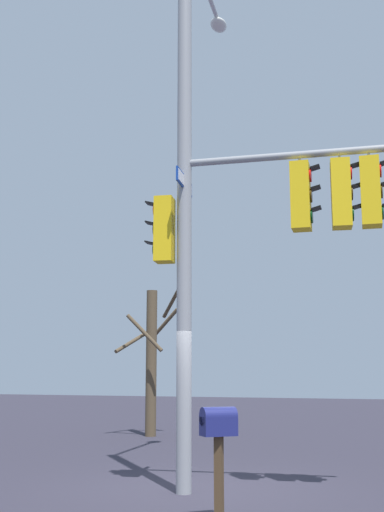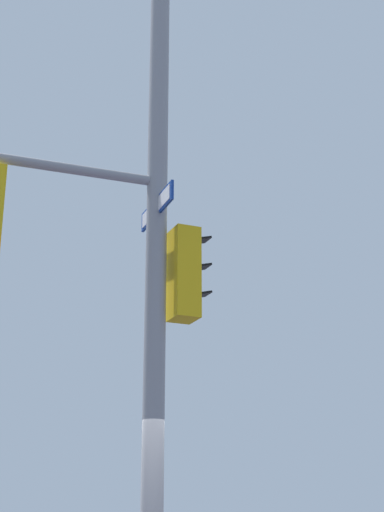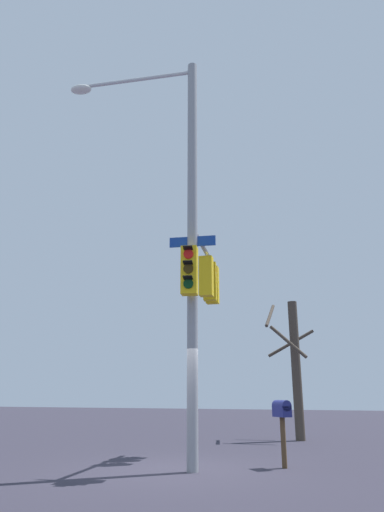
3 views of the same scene
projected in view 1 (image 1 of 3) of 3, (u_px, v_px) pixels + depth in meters
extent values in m
plane|color=#2E2B38|center=(200.00, 490.00, 10.30)|extent=(80.00, 80.00, 0.00)
cylinder|color=gray|center=(184.00, 184.00, 10.85)|extent=(0.24, 0.24, 9.95)
ellipsoid|color=silver|center=(219.00, 25.00, 14.72)|extent=(0.64, 0.44, 0.20)
cylinder|color=gray|center=(295.00, 155.00, 10.49)|extent=(0.61, 3.71, 0.12)
cube|color=yellow|center=(301.00, 197.00, 10.35)|extent=(0.39, 0.34, 1.10)
cylinder|color=red|center=(310.00, 175.00, 10.37)|extent=(0.22, 0.05, 0.22)
cube|color=black|center=(315.00, 168.00, 10.37)|extent=(0.22, 0.18, 0.06)
cylinder|color=#352504|center=(311.00, 196.00, 10.31)|extent=(0.22, 0.05, 0.22)
cube|color=black|center=(316.00, 188.00, 10.31)|extent=(0.22, 0.18, 0.06)
cylinder|color=black|center=(312.00, 216.00, 10.24)|extent=(0.22, 0.05, 0.22)
cube|color=black|center=(316.00, 209.00, 10.25)|extent=(0.22, 0.18, 0.06)
cylinder|color=gray|center=(300.00, 159.00, 10.46)|extent=(0.04, 0.04, 0.15)
cube|color=yellow|center=(341.00, 194.00, 10.20)|extent=(0.41, 0.36, 1.10)
cylinder|color=red|center=(351.00, 173.00, 10.24)|extent=(0.22, 0.07, 0.22)
cube|color=black|center=(355.00, 165.00, 10.24)|extent=(0.24, 0.20, 0.06)
cylinder|color=#352504|center=(352.00, 193.00, 10.17)|extent=(0.22, 0.07, 0.22)
cube|color=black|center=(356.00, 186.00, 10.18)|extent=(0.24, 0.20, 0.06)
cylinder|color=black|center=(353.00, 214.00, 10.11)|extent=(0.22, 0.07, 0.22)
cube|color=black|center=(357.00, 207.00, 10.12)|extent=(0.24, 0.20, 0.06)
cylinder|color=gray|center=(339.00, 156.00, 10.32)|extent=(0.04, 0.04, 0.15)
cube|color=yellow|center=(370.00, 192.00, 10.10)|extent=(0.39, 0.34, 1.10)
cylinder|color=red|center=(380.00, 171.00, 10.12)|extent=(0.22, 0.05, 0.22)
cylinder|color=#352504|center=(381.00, 191.00, 10.06)|extent=(0.22, 0.05, 0.22)
cylinder|color=black|center=(383.00, 213.00, 10.00)|extent=(0.22, 0.05, 0.22)
cylinder|color=gray|center=(369.00, 154.00, 10.21)|extent=(0.04, 0.04, 0.15)
cube|color=yellow|center=(164.00, 230.00, 10.79)|extent=(0.41, 0.36, 1.10)
cylinder|color=red|center=(155.00, 211.00, 10.88)|extent=(0.22, 0.07, 0.22)
cube|color=black|center=(151.00, 204.00, 10.91)|extent=(0.24, 0.20, 0.06)
cylinder|color=#352504|center=(155.00, 230.00, 10.82)|extent=(0.22, 0.07, 0.22)
cube|color=black|center=(151.00, 223.00, 10.85)|extent=(0.24, 0.20, 0.06)
cylinder|color=black|center=(155.00, 250.00, 10.76)|extent=(0.22, 0.07, 0.22)
cube|color=black|center=(150.00, 243.00, 10.79)|extent=(0.24, 0.20, 0.06)
cube|color=navy|center=(184.00, 182.00, 10.86)|extent=(1.09, 0.20, 0.24)
cube|color=white|center=(185.00, 182.00, 10.85)|extent=(0.99, 0.16, 0.18)
cube|color=#4C3823|center=(219.00, 479.00, 8.06)|extent=(0.10, 0.10, 1.05)
cube|color=navy|center=(219.00, 426.00, 8.18)|extent=(0.47, 0.49, 0.24)
cylinder|color=navy|center=(218.00, 416.00, 8.20)|extent=(0.47, 0.49, 0.24)
cylinder|color=brown|center=(151.00, 362.00, 19.52)|extent=(0.33, 0.33, 4.36)
cylinder|color=brown|center=(175.00, 296.00, 20.26)|extent=(1.18, 1.34, 1.29)
cylinder|color=brown|center=(163.00, 326.00, 20.18)|extent=(0.37, 1.20, 1.09)
cylinder|color=brown|center=(144.00, 333.00, 19.15)|extent=(0.15, 1.19, 1.15)
cylinder|color=brown|center=(133.00, 341.00, 20.08)|extent=(1.54, 0.54, 0.79)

